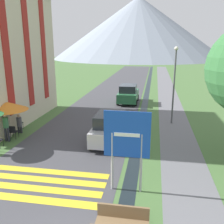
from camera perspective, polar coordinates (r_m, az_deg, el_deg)
ground_plane at (r=25.49m, az=4.92°, el=2.47°), size 160.00×160.00×0.00m
road at (r=35.52m, az=2.27°, el=6.20°), size 6.40×60.00×0.01m
footpath at (r=35.26m, az=12.20°, el=5.80°), size 2.20×60.00×0.01m
drainage_channel at (r=35.24m, az=8.28°, el=5.97°), size 0.60×60.00×0.00m
crosswalk_marking at (r=11.27m, az=-16.01°, el=-15.53°), size 5.44×2.54×0.01m
mountain_distant at (r=102.07m, az=6.00°, el=18.56°), size 65.47×65.47×22.84m
road_sign at (r=9.53m, az=3.41°, el=-6.67°), size 1.77×0.11×3.29m
parked_car_near at (r=14.62m, az=-0.35°, el=-3.67°), size 1.94×3.86×1.82m
parked_car_far at (r=24.52m, az=3.73°, el=4.14°), size 1.90×3.85×1.82m
cafe_chair_middle at (r=16.44m, az=-21.61°, el=-4.06°), size 0.40×0.40×0.85m
cafe_chair_far_right at (r=18.05m, az=-20.59°, el=-2.26°), size 0.40×0.40×0.85m
cafe_umbrella_middle_orange at (r=16.43m, az=-22.73°, el=1.27°), size 2.40×2.40×2.26m
person_standing_terrace at (r=16.07m, az=-23.08°, el=-2.83°), size 0.32×0.32×1.72m
person_seated_near at (r=17.35m, az=-20.44°, el=-2.29°), size 0.32×0.32×1.27m
streetlamp at (r=18.24m, az=14.05°, el=7.22°), size 0.28×0.28×5.49m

